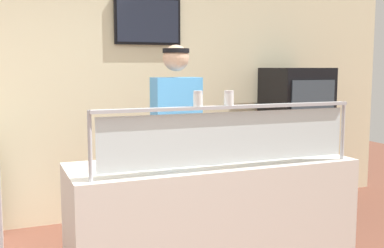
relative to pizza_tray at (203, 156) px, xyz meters
name	(u,v)px	position (x,y,z in m)	size (l,w,h in m)	color
shop_rear_unit	(135,88)	(0.02, 1.88, 0.39)	(6.32, 0.13, 2.70)	beige
serving_counter	(211,229)	(0.02, -0.10, -0.49)	(1.92, 0.67, 0.95)	silver
sneeze_guard	(230,128)	(0.02, -0.37, 0.24)	(1.75, 0.06, 0.40)	#B2B5BC
pizza_tray	(203,156)	(0.00, 0.00, 0.00)	(0.45, 0.45, 0.04)	#9EA0A8
pizza_server	(206,154)	(0.01, -0.02, 0.02)	(0.07, 0.28, 0.01)	#ADAFB7
parmesan_shaker	(198,100)	(-0.20, -0.37, 0.42)	(0.06, 0.06, 0.09)	white
pepper_flake_shaker	(229,99)	(0.01, -0.37, 0.42)	(0.06, 0.06, 0.09)	white
worker_figure	(177,138)	(0.03, 0.61, 0.04)	(0.41, 0.50, 1.76)	#23232D
drink_fridge	(295,139)	(1.74, 1.43, -0.18)	(0.63, 0.62, 1.57)	black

